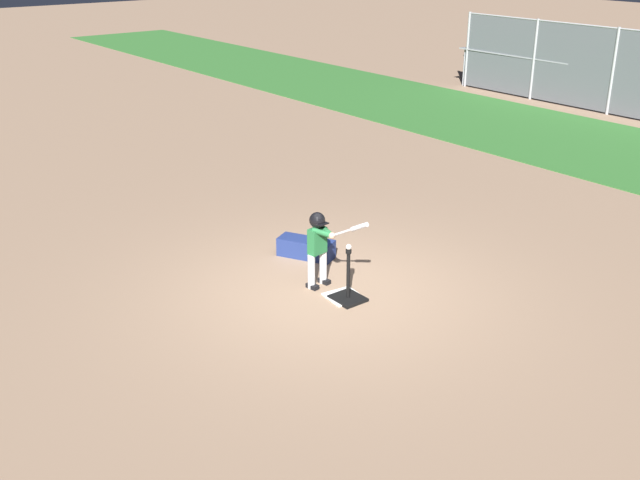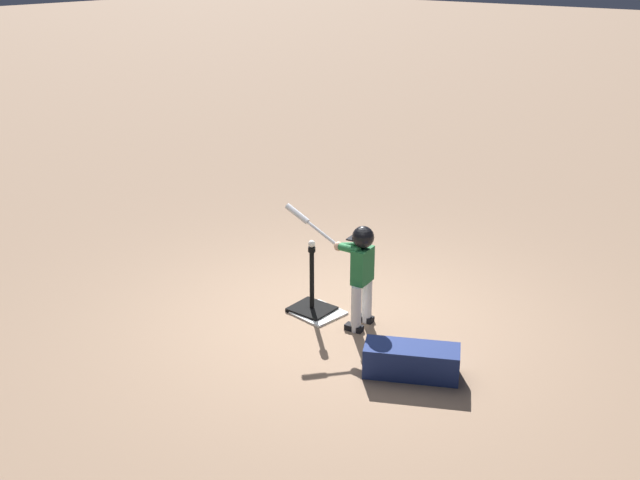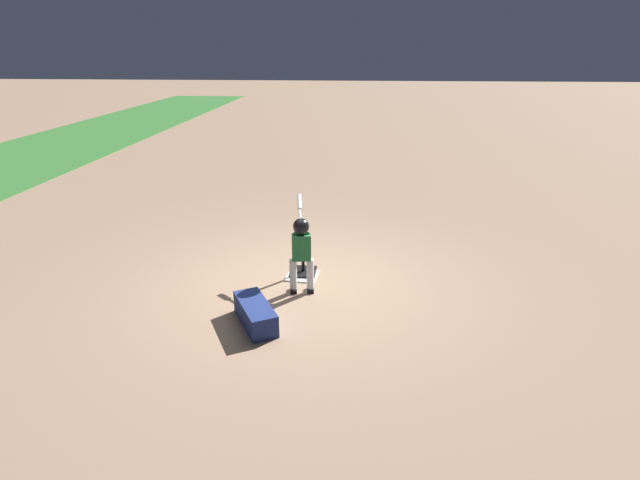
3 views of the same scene
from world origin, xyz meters
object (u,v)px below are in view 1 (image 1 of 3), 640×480
Objects in this scene: equipment_bag at (306,248)px; bleachers_left_center at (533,71)px; batting_tee at (348,293)px; batter_child at (319,240)px; baseball at (349,247)px.

bleachers_left_center is at bearing 86.41° from equipment_bag.
batting_tee is 0.80m from batter_child.
equipment_bag is (-1.48, 0.42, 0.03)m from batting_tee.
bleachers_left_center is (-6.88, 13.65, -0.10)m from batter_child.
bleachers_left_center is (-7.44, 13.61, -0.18)m from baseball.
baseball is at bearing 180.00° from batting_tee.
batting_tee is 15.52m from bleachers_left_center.
batting_tee is at bearing 4.36° from batter_child.
batter_child is (-0.56, -0.04, 0.57)m from batting_tee.
batting_tee is at bearing -43.86° from equipment_bag.
bleachers_left_center reaches higher than baseball.
baseball is 0.02× the size of bleachers_left_center.
baseball reaches higher than batting_tee.
baseball is (-0.00, 0.00, 0.66)m from batting_tee.
batter_child is at bearing -63.24° from bleachers_left_center.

